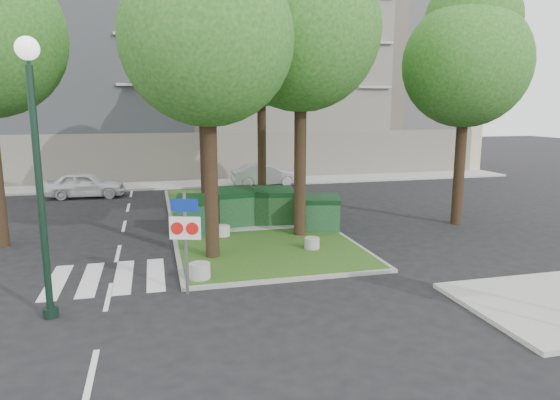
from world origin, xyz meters
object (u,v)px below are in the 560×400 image
object	(u,v)px
tree_median_far	(263,35)
litter_bin	(256,193)
tree_median_near_left	(210,22)
street_lamp	(36,147)
car_silver	(265,175)
bollard_right	(312,243)
dumpster_a	(197,214)
tree_street_right	(468,52)
bollard_left	(200,271)
tree_median_near_right	(303,15)
bollard_mid	(223,231)
car_white	(85,185)
tree_median_mid	(204,56)
traffic_sign_pole	(185,230)
dumpster_c	(274,206)
dumpster_d	(320,213)
dumpster_b	(235,207)

from	to	relation	value
tree_median_far	litter_bin	bearing A→B (deg)	160.15
tree_median_near_left	street_lamp	world-z (taller)	tree_median_near_left
litter_bin	car_silver	bearing A→B (deg)	71.71
tree_median_near_left	bollard_right	xyz separation A→B (m)	(3.28, 0.02, -7.01)
dumpster_a	litter_bin	bearing A→B (deg)	69.99
dumpster_a	bollard_right	world-z (taller)	dumpster_a
tree_street_right	litter_bin	bearing A→B (deg)	135.15
bollard_left	tree_median_near_right	bearing A→B (deg)	44.10
tree_median_near_left	bollard_mid	bearing A→B (deg)	76.66
car_white	bollard_left	bearing A→B (deg)	-159.52
bollard_right	tree_median_far	bearing A→B (deg)	87.44
bollard_right	street_lamp	distance (m)	9.14
tree_median_far	tree_median_mid	bearing A→B (deg)	-136.85
traffic_sign_pole	car_white	size ratio (longest dim) A/B	0.66
tree_median_near_right	car_white	world-z (taller)	tree_median_near_right
dumpster_c	bollard_mid	bearing A→B (deg)	-137.33
bollard_left	bollard_mid	xyz separation A→B (m)	(1.27, 4.50, -0.02)
tree_street_right	traffic_sign_pole	world-z (taller)	tree_street_right
traffic_sign_pole	car_white	bearing A→B (deg)	123.45
tree_median_near_left	car_silver	world-z (taller)	tree_median_near_left
bollard_left	dumpster_d	bearing A→B (deg)	41.71
dumpster_c	traffic_sign_pole	bearing A→B (deg)	-111.39
tree_median_near_right	tree_street_right	xyz separation A→B (m)	(7.00, 0.50, -1.00)
tree_median_mid	tree_median_near_left	bearing A→B (deg)	-94.40
tree_street_right	bollard_mid	distance (m)	11.96
bollard_right	street_lamp	xyz separation A→B (m)	(-7.56, -3.60, 3.66)
tree_median_near_left	bollard_mid	size ratio (longest dim) A/B	19.58
tree_median_far	street_lamp	size ratio (longest dim) A/B	1.89
dumpster_c	street_lamp	bearing A→B (deg)	-124.68
tree_median_mid	bollard_mid	world-z (taller)	tree_median_mid
tree_median_near_left	car_silver	size ratio (longest dim) A/B	2.53
dumpster_a	street_lamp	distance (m)	8.53
litter_bin	traffic_sign_pole	world-z (taller)	traffic_sign_pole
bollard_right	traffic_sign_pole	xyz separation A→B (m)	(-4.37, -2.90, 1.43)
tree_median_near_left	tree_median_far	world-z (taller)	tree_median_far
dumpster_c	bollard_right	xyz separation A→B (m)	(0.35, -3.99, -0.53)
tree_median_mid	tree_street_right	bearing A→B (deg)	-21.80
tree_median_far	car_white	bearing A→B (deg)	159.34
litter_bin	street_lamp	xyz separation A→B (m)	(-7.61, -13.22, 3.53)
tree_median_far	traffic_sign_pole	xyz separation A→B (m)	(-4.79, -12.38, -6.58)
bollard_left	bollard_mid	bearing A→B (deg)	74.27
tree_median_mid	dumpster_a	xyz separation A→B (m)	(-0.78, -3.25, -6.17)
dumpster_a	dumpster_d	distance (m)	4.75
dumpster_d	litter_bin	world-z (taller)	dumpster_d
tree_street_right	bollard_mid	size ratio (longest dim) A/B	18.72
tree_median_far	bollard_mid	world-z (taller)	tree_median_far
dumpster_d	bollard_right	size ratio (longest dim) A/B	3.27
tree_median_mid	bollard_right	xyz separation A→B (m)	(2.78, -6.48, -6.68)
dumpster_b	traffic_sign_pole	distance (m)	7.41
tree_median_mid	tree_street_right	size ratio (longest dim) A/B	0.99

